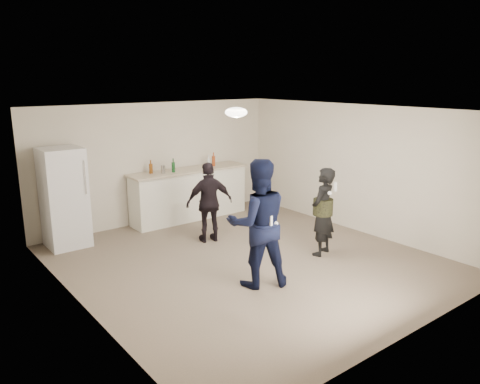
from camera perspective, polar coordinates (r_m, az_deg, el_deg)
floor at (r=7.94m, az=0.90°, el=-8.36°), size 6.00×6.00×0.00m
ceiling at (r=7.37m, az=0.97°, el=9.95°), size 6.00×6.00×0.00m
wall_back at (r=10.02m, az=-9.92°, el=3.57°), size 6.00×0.00×6.00m
wall_front at (r=5.64m, az=20.53°, el=-5.14°), size 6.00×0.00×6.00m
wall_left at (r=6.26m, az=-19.09°, el=-3.15°), size 0.00×6.00×6.00m
wall_right at (r=9.49m, az=13.99°, el=2.80°), size 0.00×6.00×6.00m
counter at (r=10.16m, az=-6.16°, el=-0.35°), size 2.60×0.56×1.05m
counter_top at (r=10.04m, az=-6.24°, el=2.66°), size 2.68×0.64×0.04m
fridge at (r=8.93m, az=-20.66°, el=-0.66°), size 0.70×0.70×1.80m
fridge_handle at (r=8.59m, az=-18.36°, el=1.71°), size 0.02×0.02×0.60m
ceiling_dome at (r=7.61m, az=-0.47°, el=9.70°), size 0.36×0.36×0.16m
shaker at (r=9.63m, az=-9.36°, el=2.73°), size 0.08×0.08×0.17m
man at (r=6.77m, az=2.20°, el=-3.84°), size 1.13×1.03×1.89m
woman at (r=8.10m, az=10.06°, el=-2.39°), size 0.65×0.53×1.53m
camo_shorts at (r=8.08m, az=10.08°, el=-1.80°), size 0.34×0.34×0.28m
spectator at (r=8.65m, az=-3.74°, el=-1.28°), size 0.94×0.59×1.50m
remote_man at (r=6.53m, az=3.79°, el=-3.54°), size 0.04×0.04×0.15m
nunchuk_man at (r=6.65m, az=4.39°, el=-3.86°), size 0.07×0.07×0.07m
remote_woman at (r=7.83m, az=11.56°, el=0.64°), size 0.04×0.04×0.15m
nunchuk_woman at (r=7.79m, az=10.88°, el=-0.14°), size 0.07×0.07×0.07m
bottle_cluster at (r=9.99m, az=-6.58°, el=3.31°), size 1.56×0.25×0.22m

